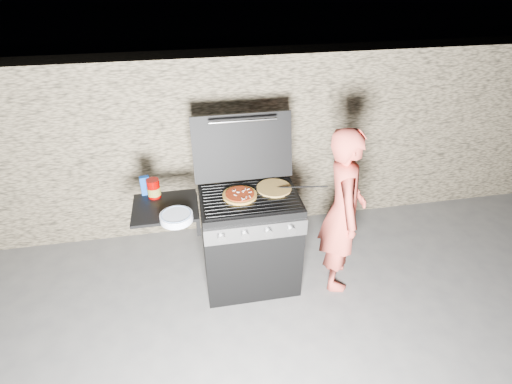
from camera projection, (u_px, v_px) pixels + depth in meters
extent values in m
plane|color=#50504F|center=(251.00, 280.00, 3.68)|extent=(50.00, 50.00, 0.00)
cube|color=tan|center=(232.00, 143.00, 4.08)|extent=(8.00, 0.35, 1.80)
cylinder|color=gold|center=(274.00, 188.00, 3.29)|extent=(0.34, 0.34, 0.02)
cylinder|color=#6D0100|center=(154.00, 188.00, 3.17)|extent=(0.12, 0.12, 0.16)
cube|color=navy|center=(145.00, 185.00, 3.21)|extent=(0.08, 0.06, 0.16)
cylinder|color=white|center=(176.00, 217.00, 2.92)|extent=(0.30, 0.30, 0.06)
imported|color=#E85443|center=(343.00, 211.00, 3.31)|extent=(0.47, 0.61, 1.49)
cylinder|color=black|center=(301.00, 187.00, 3.24)|extent=(0.39, 0.19, 0.09)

